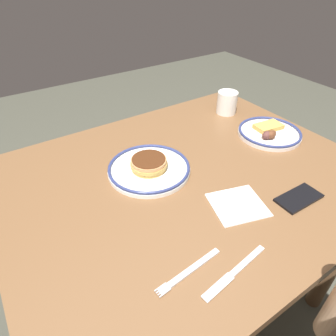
# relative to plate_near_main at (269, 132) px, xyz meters

# --- Properties ---
(ground_plane) EXTENTS (6.00, 6.00, 0.00)m
(ground_plane) POSITION_rel_plate_near_main_xyz_m (0.42, 0.03, -0.74)
(ground_plane) COLOR #444439
(dining_table) EXTENTS (1.19, 0.95, 0.72)m
(dining_table) POSITION_rel_plate_near_main_xyz_m (0.42, 0.03, -0.12)
(dining_table) COLOR brown
(dining_table) RESTS_ON ground_plane
(plate_near_main) EXTENTS (0.25, 0.25, 0.05)m
(plate_near_main) POSITION_rel_plate_near_main_xyz_m (0.00, 0.00, 0.00)
(plate_near_main) COLOR silver
(plate_near_main) RESTS_ON dining_table
(plate_center_pancakes) EXTENTS (0.28, 0.28, 0.05)m
(plate_center_pancakes) POSITION_rel_plate_near_main_xyz_m (0.52, -0.06, 0.00)
(plate_center_pancakes) COLOR white
(plate_center_pancakes) RESTS_ON dining_table
(coffee_mug) EXTENTS (0.09, 0.12, 0.10)m
(coffee_mug) POSITION_rel_plate_near_main_xyz_m (0.00, -0.25, 0.04)
(coffee_mug) COLOR white
(coffee_mug) RESTS_ON dining_table
(cell_phone) EXTENTS (0.15, 0.08, 0.01)m
(cell_phone) POSITION_rel_plate_near_main_xyz_m (0.22, 0.31, -0.01)
(cell_phone) COLOR black
(cell_phone) RESTS_ON dining_table
(paper_napkin) EXTENTS (0.18, 0.18, 0.00)m
(paper_napkin) POSITION_rel_plate_near_main_xyz_m (0.39, 0.22, -0.01)
(paper_napkin) COLOR white
(paper_napkin) RESTS_ON dining_table
(fork_near) EXTENTS (0.19, 0.03, 0.01)m
(fork_near) POSITION_rel_plate_near_main_xyz_m (0.64, 0.32, -0.01)
(fork_near) COLOR silver
(fork_near) RESTS_ON dining_table
(butter_knife) EXTENTS (0.21, 0.04, 0.01)m
(butter_knife) POSITION_rel_plate_near_main_xyz_m (0.55, 0.38, -0.01)
(butter_knife) COLOR silver
(butter_knife) RESTS_ON dining_table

